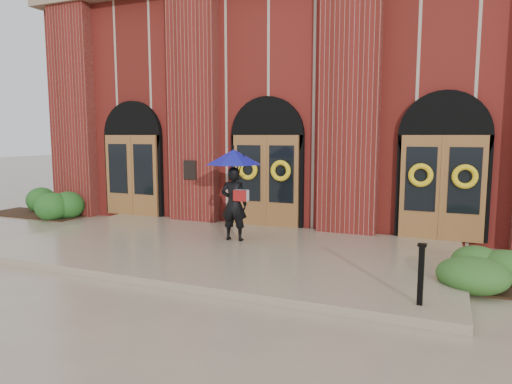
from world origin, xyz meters
The scene contains 7 objects.
ground centered at (0.00, 0.00, 0.00)m, with size 90.00×90.00×0.00m, color gray.
landing centered at (0.00, 0.15, 0.07)m, with size 10.00×5.30×0.15m, color gray.
church_building centered at (0.00, 8.78, 3.50)m, with size 16.20×12.53×7.00m.
man_with_umbrella centered at (-0.04, 0.77, 1.67)m, with size 1.49×1.49×2.17m.
metal_post centered at (4.30, -1.97, 0.63)m, with size 0.13×0.13×0.92m.
hedge_wall_left centered at (-8.00, 2.20, 0.41)m, with size 3.18×1.27×0.82m, color #1E4F1A.
hedge_front_right centered at (5.20, 0.00, 0.28)m, with size 1.57×1.35×0.56m, color #29521D.
Camera 1 is at (4.56, -8.90, 2.65)m, focal length 32.00 mm.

